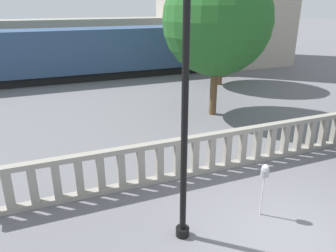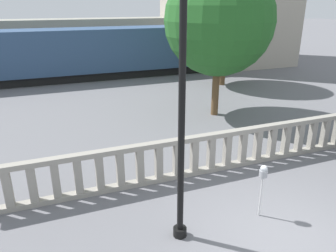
% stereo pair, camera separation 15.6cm
% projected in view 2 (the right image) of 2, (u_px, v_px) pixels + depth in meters
% --- Properties ---
extents(ground_plane, '(160.00, 160.00, 0.00)m').
position_uv_depth(ground_plane, '(280.00, 237.00, 7.22)').
color(ground_plane, slate).
extents(balustrade, '(12.99, 0.24, 1.24)m').
position_uv_depth(balustrade, '(211.00, 153.00, 9.85)').
color(balustrade, gray).
rests_on(balustrade, ground).
extents(lamppost, '(0.33, 0.33, 6.27)m').
position_uv_depth(lamppost, '(182.00, 84.00, 6.06)').
color(lamppost, black).
rests_on(lamppost, ground).
extents(parking_meter, '(0.19, 0.19, 1.36)m').
position_uv_depth(parking_meter, '(263.00, 175.00, 7.58)').
color(parking_meter, silver).
rests_on(parking_meter, ground).
extents(train_near, '(23.70, 2.74, 3.87)m').
position_uv_depth(train_near, '(62.00, 54.00, 21.13)').
color(train_near, black).
rests_on(train_near, ground).
extents(train_far, '(29.33, 2.90, 4.20)m').
position_uv_depth(train_far, '(56.00, 41.00, 26.56)').
color(train_far, black).
rests_on(train_far, ground).
extents(tree_left, '(4.65, 4.65, 6.47)m').
position_uv_depth(tree_left, '(219.00, 20.00, 13.67)').
color(tree_left, brown).
rests_on(tree_left, ground).
extents(tree_right, '(4.69, 4.69, 6.26)m').
position_uv_depth(tree_right, '(225.00, 19.00, 19.21)').
color(tree_right, brown).
rests_on(tree_right, ground).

